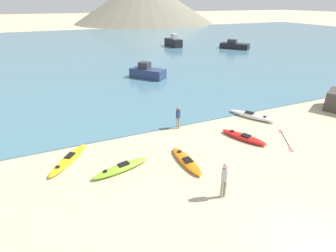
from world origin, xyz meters
TOP-DOWN VIEW (x-y plane):
  - ground_plane at (0.00, 0.00)m, footprint 400.00×400.00m
  - bay_water at (0.00, 45.33)m, footprint 160.00×70.00m
  - far_hill_midleft at (27.86, 98.10)m, footprint 51.70×51.70m
  - kayak_on_sand_0 at (5.38, 9.55)m, footprint 2.19×3.32m
  - kayak_on_sand_1 at (-7.15, 8.86)m, footprint 2.48×2.98m
  - kayak_on_sand_2 at (2.80, 7.16)m, footprint 1.86×2.94m
  - kayak_on_sand_3 at (-1.56, 6.27)m, footprint 0.75×2.90m
  - kayak_on_sand_4 at (-4.84, 6.96)m, footprint 3.06×1.24m
  - person_near_foreground at (-1.33, 3.32)m, footprint 0.35×0.30m
  - person_near_waterline at (-0.20, 10.13)m, footprint 0.31×0.21m
  - moored_boat_0 at (22.51, 34.75)m, footprint 4.46×5.01m
  - moored_boat_1 at (2.14, 22.63)m, footprint 3.60×3.90m
  - moored_boat_3 at (13.74, 41.11)m, footprint 1.88×4.19m
  - loose_paddle at (5.10, 6.07)m, footprint 1.61×2.46m

SIDE VIEW (x-z plane):
  - ground_plane at x=0.00m, z-range 0.00..0.00m
  - loose_paddle at x=5.10m, z-range 0.00..0.03m
  - bay_water at x=0.00m, z-range 0.00..0.06m
  - kayak_on_sand_3 at x=-1.56m, z-range -0.02..0.28m
  - kayak_on_sand_1 at x=-7.15m, z-range -0.02..0.28m
  - kayak_on_sand_2 at x=2.80m, z-range -0.02..0.32m
  - kayak_on_sand_4 at x=-4.84m, z-range -0.02..0.33m
  - kayak_on_sand_0 at x=5.38m, z-range -0.02..0.38m
  - moored_boat_0 at x=22.51m, z-range -0.17..1.36m
  - moored_boat_1 at x=2.14m, z-range -0.19..1.47m
  - moored_boat_3 at x=13.74m, z-range -0.28..2.00m
  - person_near_waterline at x=-0.20m, z-range 0.11..1.64m
  - person_near_foreground at x=-1.33m, z-range 0.12..1.84m
  - far_hill_midleft at x=27.86m, z-range 0.00..15.27m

